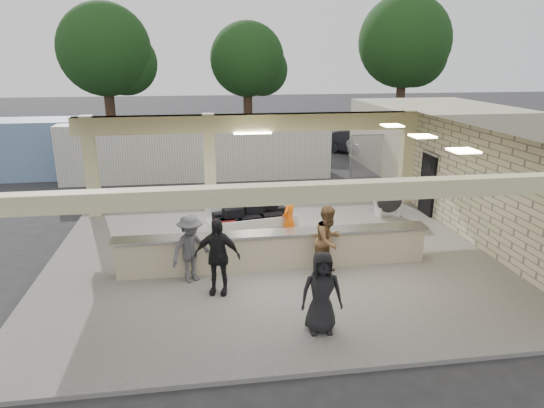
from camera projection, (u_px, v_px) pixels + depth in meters
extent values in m
plane|color=#262628|center=(272.00, 263.00, 13.27)|extent=(120.00, 120.00, 0.00)
cube|color=slate|center=(272.00, 261.00, 13.25)|extent=(12.00, 10.00, 0.10)
cube|color=#CAC188|center=(272.00, 135.00, 12.24)|extent=(12.00, 10.00, 0.02)
cube|color=beige|center=(483.00, 193.00, 13.60)|extent=(0.02, 10.00, 3.50)
cube|color=black|center=(427.00, 185.00, 16.80)|extent=(0.10, 0.95, 2.10)
cube|color=#CAC188|center=(252.00, 123.00, 16.82)|extent=(12.00, 0.50, 0.60)
cube|color=#CAC188|center=(317.00, 192.00, 7.70)|extent=(12.00, 0.30, 0.30)
cube|color=#CAC188|center=(91.00, 167.00, 16.45)|extent=(0.40, 0.40, 3.50)
cube|color=#CAC188|center=(210.00, 164.00, 17.02)|extent=(0.40, 0.40, 3.50)
cube|color=#CAC188|center=(406.00, 157.00, 18.10)|extent=(0.40, 0.40, 3.50)
cube|color=white|center=(253.00, 133.00, 16.68)|extent=(1.30, 0.12, 0.06)
cube|color=#FFEABF|center=(392.00, 126.00, 14.21)|extent=(0.55, 0.55, 0.04)
cube|color=#FFEABF|center=(422.00, 136.00, 12.32)|extent=(0.55, 0.55, 0.04)
cube|color=#FFEABF|center=(463.00, 151.00, 10.43)|extent=(0.55, 0.55, 0.04)
cube|color=#BDAC8D|center=(275.00, 251.00, 12.63)|extent=(8.00, 0.50, 0.90)
cube|color=#B7B7BC|center=(275.00, 233.00, 12.49)|extent=(8.20, 0.58, 0.06)
cube|color=silver|center=(251.00, 223.00, 14.36)|extent=(2.67, 1.88, 0.12)
cylinder|color=black|center=(223.00, 246.00, 13.68)|extent=(0.19, 0.41, 0.39)
cylinder|color=black|center=(215.00, 233.00, 14.66)|extent=(0.19, 0.41, 0.39)
cylinder|color=black|center=(288.00, 237.00, 14.29)|extent=(0.19, 0.41, 0.39)
cylinder|color=black|center=(276.00, 226.00, 15.26)|extent=(0.19, 0.41, 0.39)
cube|color=silver|center=(244.00, 209.00, 14.96)|extent=(2.41, 0.49, 0.29)
cube|color=silver|center=(258.00, 224.00, 13.64)|extent=(2.41, 0.49, 0.29)
cube|color=black|center=(228.00, 223.00, 13.80)|extent=(0.62, 0.47, 0.25)
cube|color=black|center=(251.00, 220.00, 14.01)|extent=(0.62, 0.47, 0.25)
cube|color=black|center=(273.00, 218.00, 14.22)|extent=(0.62, 0.47, 0.25)
cube|color=black|center=(223.00, 217.00, 14.33)|extent=(0.62, 0.47, 0.25)
cube|color=black|center=(245.00, 214.00, 14.54)|extent=(0.62, 0.47, 0.25)
cube|color=black|center=(267.00, 212.00, 14.75)|extent=(0.62, 0.47, 0.25)
cube|color=black|center=(233.00, 212.00, 13.87)|extent=(0.62, 0.47, 0.25)
cube|color=black|center=(254.00, 208.00, 14.26)|extent=(0.62, 0.47, 0.25)
cube|color=black|center=(268.00, 205.00, 14.59)|extent=(0.62, 0.47, 0.25)
cube|color=black|center=(235.00, 207.00, 14.37)|extent=(0.62, 0.47, 0.25)
cube|color=black|center=(244.00, 200.00, 14.09)|extent=(0.62, 0.47, 0.25)
cube|color=black|center=(262.00, 198.00, 14.36)|extent=(0.62, 0.47, 0.25)
cube|color=#590F0C|center=(225.00, 224.00, 13.68)|extent=(0.62, 0.47, 0.25)
cube|color=black|center=(276.00, 211.00, 14.84)|extent=(0.62, 0.47, 0.25)
cylinder|color=silver|center=(388.00, 199.00, 16.71)|extent=(1.00, 0.39, 0.99)
cylinder|color=black|center=(388.00, 199.00, 16.71)|extent=(0.90, 0.42, 0.88)
cube|color=silver|center=(378.00, 211.00, 16.79)|extent=(0.07, 0.55, 0.33)
cube|color=silver|center=(396.00, 211.00, 16.89)|extent=(0.07, 0.55, 0.33)
imported|color=#EB5C0C|center=(289.00, 220.00, 13.84)|extent=(0.62, 0.68, 1.65)
imported|color=brown|center=(328.00, 240.00, 12.13)|extent=(0.93, 0.83, 1.80)
imported|color=black|center=(217.00, 256.00, 11.12)|extent=(1.14, 0.65, 1.83)
imported|color=#46464A|center=(191.00, 249.00, 11.74)|extent=(1.11, 0.96, 1.70)
imported|color=black|center=(322.00, 292.00, 9.56)|extent=(0.85, 0.39, 1.70)
imported|color=white|center=(391.00, 145.00, 26.92)|extent=(4.70, 2.34, 1.32)
imported|color=white|center=(465.00, 145.00, 26.69)|extent=(5.02, 3.23, 1.48)
imported|color=black|center=(358.00, 142.00, 27.90)|extent=(4.10, 3.70, 1.37)
cube|color=silver|center=(198.00, 149.00, 22.39)|extent=(12.05, 2.55, 2.61)
cylinder|color=gray|center=(351.00, 157.00, 22.19)|extent=(0.06, 0.06, 2.00)
cylinder|color=gray|center=(392.00, 156.00, 22.48)|extent=(0.06, 0.06, 2.00)
cylinder|color=gray|center=(433.00, 154.00, 22.76)|extent=(0.06, 0.06, 2.00)
cylinder|color=gray|center=(472.00, 153.00, 23.04)|extent=(0.06, 0.06, 2.00)
cylinder|color=gray|center=(511.00, 152.00, 23.33)|extent=(0.06, 0.06, 2.00)
cube|color=gray|center=(472.00, 153.00, 23.04)|extent=(12.00, 0.02, 2.00)
cylinder|color=gray|center=(475.00, 132.00, 22.75)|extent=(12.00, 0.05, 0.05)
cylinder|color=#382619|center=(110.00, 103.00, 34.17)|extent=(0.70, 0.70, 4.50)
sphere|color=black|center=(105.00, 50.00, 33.12)|extent=(6.30, 6.30, 6.30)
sphere|color=black|center=(125.00, 63.00, 34.12)|extent=(4.50, 4.50, 4.50)
cylinder|color=#382619|center=(248.00, 102.00, 37.55)|extent=(0.70, 0.70, 4.00)
sphere|color=black|center=(247.00, 59.00, 36.62)|extent=(5.60, 5.60, 5.60)
sphere|color=black|center=(262.00, 70.00, 37.59)|extent=(4.00, 4.00, 4.00)
cylinder|color=#382619|center=(400.00, 95.00, 38.16)|extent=(0.70, 0.70, 5.00)
sphere|color=black|center=(405.00, 41.00, 36.99)|extent=(7.00, 7.00, 7.00)
sphere|color=black|center=(415.00, 55.00, 38.02)|extent=(5.00, 5.00, 5.00)
cube|color=beige|center=(434.00, 138.00, 23.60)|extent=(6.00, 8.00, 3.20)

